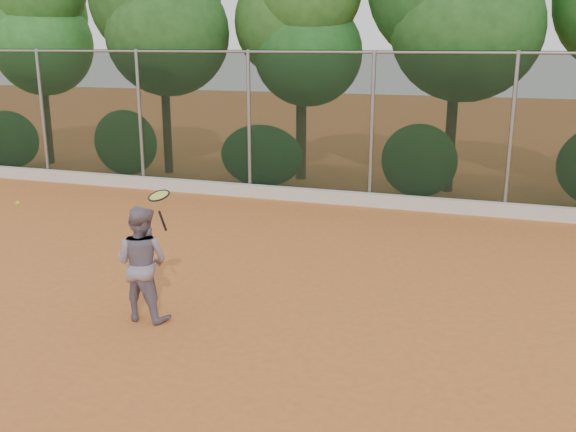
% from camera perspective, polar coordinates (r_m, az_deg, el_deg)
% --- Properties ---
extents(ground, '(80.00, 80.00, 0.00)m').
position_cam_1_polar(ground, '(8.73, -2.11, -9.59)').
color(ground, '#C3692E').
rests_on(ground, ground).
extents(concrete_curb, '(24.00, 0.20, 0.30)m').
position_cam_1_polar(concrete_curb, '(14.92, 7.11, 1.45)').
color(concrete_curb, silver).
rests_on(concrete_curb, ground).
extents(tennis_player, '(0.79, 0.63, 1.58)m').
position_cam_1_polar(tennis_player, '(8.85, -12.85, -4.11)').
color(tennis_player, gray).
rests_on(tennis_player, ground).
extents(chainlink_fence, '(24.09, 0.09, 3.50)m').
position_cam_1_polar(chainlink_fence, '(14.79, 7.47, 8.05)').
color(chainlink_fence, black).
rests_on(chainlink_fence, ground).
extents(foliage_backdrop, '(23.70, 3.63, 7.55)m').
position_cam_1_polar(foliage_backdrop, '(16.75, 7.25, 17.59)').
color(foliage_backdrop, '#3F2C18').
rests_on(foliage_backdrop, ground).
extents(tennis_racket, '(0.38, 0.37, 0.55)m').
position_cam_1_polar(tennis_racket, '(8.36, -11.37, 1.53)').
color(tennis_racket, black).
rests_on(tennis_racket, ground).
extents(tennis_ball_in_flight, '(0.07, 0.07, 0.07)m').
position_cam_1_polar(tennis_ball_in_flight, '(10.01, -22.89, 1.05)').
color(tennis_ball_in_flight, '#AEC62D').
rests_on(tennis_ball_in_flight, ground).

